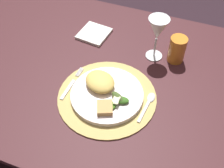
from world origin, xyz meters
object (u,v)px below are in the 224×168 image
(dinner_plate, at_px, (107,95))
(napkin, at_px, (94,34))
(fork, at_px, (71,85))
(spoon, at_px, (149,102))
(amber_tumbler, at_px, (177,49))
(dining_table, at_px, (103,92))
(wine_glass, at_px, (158,30))

(dinner_plate, bearing_deg, napkin, 120.61)
(dinner_plate, xyz_separation_m, napkin, (-0.18, 0.31, -0.01))
(dinner_plate, relative_size, fork, 1.55)
(napkin, bearing_deg, spoon, -40.47)
(spoon, bearing_deg, fork, -175.21)
(dinner_plate, bearing_deg, amber_tumbler, 56.58)
(dining_table, distance_m, spoon, 0.26)
(spoon, relative_size, wine_glass, 0.76)
(dinner_plate, height_order, napkin, dinner_plate)
(wine_glass, bearing_deg, napkin, 172.34)
(dining_table, xyz_separation_m, fork, (-0.08, -0.11, 0.13))
(napkin, height_order, amber_tumbler, amber_tumbler)
(spoon, bearing_deg, amber_tumbler, 81.48)
(spoon, relative_size, napkin, 1.10)
(dinner_plate, bearing_deg, dining_table, 119.82)
(fork, height_order, spoon, spoon)
(dinner_plate, xyz_separation_m, fork, (-0.14, 0.00, -0.01))
(dinner_plate, bearing_deg, wine_glass, 69.74)
(napkin, bearing_deg, wine_glass, -7.66)
(amber_tumbler, bearing_deg, dining_table, -145.54)
(dining_table, bearing_deg, wine_glass, 44.52)
(dining_table, height_order, napkin, napkin)
(dining_table, bearing_deg, spoon, -21.54)
(wine_glass, bearing_deg, dining_table, -135.48)
(fork, distance_m, napkin, 0.31)
(fork, relative_size, napkin, 1.32)
(dining_table, bearing_deg, napkin, 121.04)
(fork, xyz_separation_m, napkin, (-0.04, 0.30, -0.00))
(fork, xyz_separation_m, spoon, (0.29, 0.02, 0.00))
(dining_table, distance_m, napkin, 0.26)
(fork, xyz_separation_m, amber_tumbler, (0.33, 0.28, 0.05))
(fork, bearing_deg, spoon, 4.79)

